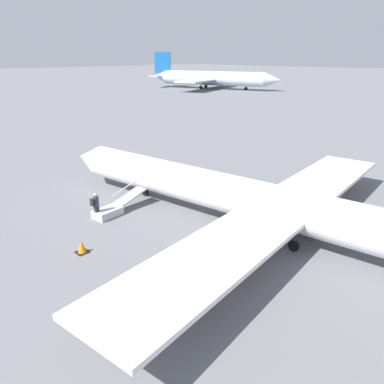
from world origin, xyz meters
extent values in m
plane|color=slate|center=(0.00, 0.00, 0.00)|extent=(600.00, 600.00, 0.00)
cylinder|color=white|center=(0.00, 0.00, 1.81)|extent=(28.16, 5.82, 2.34)
cone|color=white|center=(15.21, 1.91, 1.81)|extent=(2.84, 2.60, 2.29)
cube|color=white|center=(-2.27, 6.84, 1.64)|extent=(5.18, 12.17, 0.23)
cube|color=white|center=(-0.51, -7.19, 1.64)|extent=(5.18, 12.17, 0.23)
cylinder|color=black|center=(9.06, 1.14, 0.29)|extent=(0.59, 0.22, 0.58)
cylinder|color=#2D2D33|center=(9.06, 1.14, 0.67)|extent=(0.10, 0.10, 0.18)
cylinder|color=black|center=(-2.92, 0.69, 0.29)|extent=(0.59, 0.22, 0.58)
cylinder|color=#2D2D33|center=(-2.92, 0.69, 0.67)|extent=(0.10, 0.10, 0.18)
cylinder|color=black|center=(-2.66, -1.39, 0.29)|extent=(0.59, 0.22, 0.58)
cylinder|color=#2D2D33|center=(-2.66, -1.39, 0.67)|extent=(0.10, 0.10, 0.18)
cylinder|color=silver|center=(66.89, -70.18, 3.13)|extent=(31.68, 13.91, 4.03)
cone|color=silver|center=(49.58, -75.92, 3.13)|extent=(5.45, 5.15, 3.95)
cone|color=silver|center=(84.58, -64.31, 3.13)|extent=(6.22, 5.40, 3.95)
cube|color=#145193|center=(83.59, -64.64, 7.36)|extent=(5.46, 2.08, 6.45)
cube|color=silver|center=(84.12, -64.47, 3.53)|extent=(5.85, 11.48, 0.20)
cube|color=silver|center=(71.16, -77.97, 2.82)|extent=(10.36, 14.80, 0.40)
cube|color=silver|center=(65.66, -61.38, 2.82)|extent=(10.36, 14.80, 0.40)
cylinder|color=black|center=(57.01, -73.45, 0.50)|extent=(1.03, 0.55, 1.00)
cylinder|color=#4C4C51|center=(57.01, -73.45, 1.15)|extent=(0.18, 0.18, 0.31)
cylinder|color=black|center=(70.50, -70.89, 0.50)|extent=(1.03, 0.55, 1.00)
cylinder|color=#4C4C51|center=(70.50, -70.89, 1.15)|extent=(0.18, 0.18, 0.31)
cylinder|color=black|center=(69.36, -67.45, 0.50)|extent=(1.03, 0.55, 1.00)
cylinder|color=#4C4C51|center=(69.36, -67.45, 1.15)|extent=(0.18, 0.18, 0.31)
cube|color=#B2B2B7|center=(7.85, 5.14, 0.25)|extent=(1.32, 1.92, 0.50)
cube|color=#B2B2B7|center=(8.10, 3.15, 0.78)|extent=(1.17, 2.32, 0.67)
cube|color=#B2B2B7|center=(8.54, 3.21, 1.28)|extent=(0.34, 2.20, 0.61)
cube|color=#23232D|center=(7.95, 5.84, 0.42)|extent=(0.23, 0.30, 0.85)
cylinder|color=#33384C|center=(7.95, 5.84, 1.18)|extent=(0.36, 0.36, 0.65)
sphere|color=tan|center=(7.95, 5.84, 1.62)|extent=(0.24, 0.24, 0.24)
cube|color=black|center=(7.91, 6.10, 1.21)|extent=(0.30, 0.21, 0.44)
cube|color=black|center=(4.78, 8.68, 0.01)|extent=(0.62, 0.62, 0.03)
cone|color=orange|center=(4.78, 8.68, 0.34)|extent=(0.48, 0.48, 0.69)
camera|label=1|loc=(-11.51, 16.79, 9.71)|focal=35.00mm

